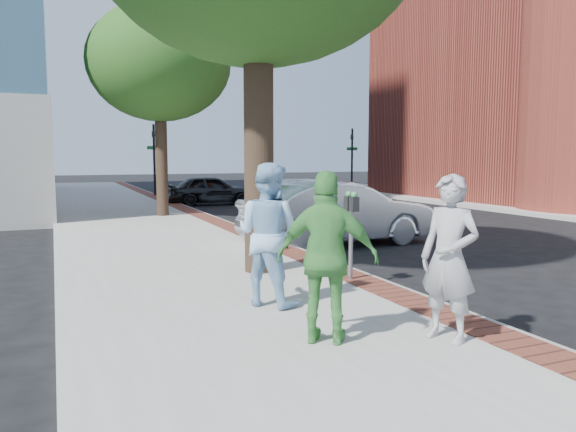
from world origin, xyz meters
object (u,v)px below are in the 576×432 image
parking_meter (351,217)px  person_gray (449,258)px  person_green (327,258)px  sedan_silver (338,213)px  bg_car (211,190)px  person_officer (268,234)px

parking_meter → person_gray: person_gray is taller
person_green → sedan_silver: 7.76m
person_gray → bg_car: (2.53, 19.62, -0.41)m
person_gray → person_officer: (-1.30, 2.21, 0.05)m
parking_meter → sedan_silver: size_ratio=0.30×
parking_meter → person_gray: 3.17m
person_green → sedan_silver: person_green is taller
person_officer → person_green: (0.03, -1.75, -0.03)m
parking_meter → bg_car: parking_meter is taller
parking_meter → person_officer: 2.03m
sedan_silver → person_gray: bearing=158.1°
sedan_silver → bg_car: (0.08, 12.36, -0.13)m
parking_meter → person_officer: size_ratio=0.75×
parking_meter → bg_car: (2.02, 16.49, -0.54)m
sedan_silver → bg_car: sedan_silver is taller
parking_meter → sedan_silver: (1.94, 4.13, -0.41)m
person_gray → bg_car: size_ratio=0.47×
person_officer → sedan_silver: person_officer is taller
person_officer → bg_car: person_officer is taller
parking_meter → person_gray: size_ratio=0.79×
parking_meter → sedan_silver: parking_meter is taller
person_gray → person_officer: bearing=-171.0°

